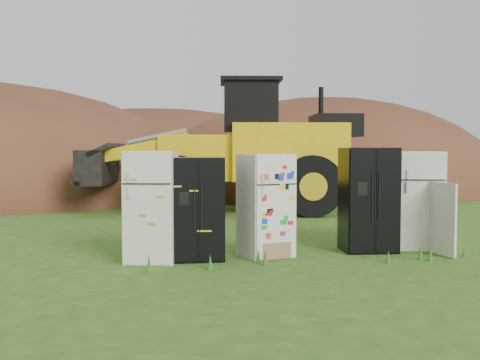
{
  "coord_description": "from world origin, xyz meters",
  "views": [
    {
      "loc": [
        -3.58,
        -9.43,
        1.81
      ],
      "look_at": [
        -0.35,
        2.0,
        1.16
      ],
      "focal_mm": 45.0,
      "sensor_mm": 36.0,
      "label": 1
    }
  ],
  "objects": [
    {
      "name": "fridge_black_side",
      "position": [
        -1.65,
        0.01,
        0.82
      ],
      "size": [
        0.93,
        0.77,
        1.65
      ],
      "primitive_type": null,
      "rotation": [
        0.0,
        0.0,
        -0.11
      ],
      "color": "black",
      "rests_on": "ground"
    },
    {
      "name": "wheel_loader",
      "position": [
        0.34,
        6.83,
        1.84
      ],
      "size": [
        8.13,
        4.84,
        3.68
      ],
      "primitive_type": null,
      "rotation": [
        0.0,
        0.0,
        -0.24
      ],
      "color": "#EAB30F",
      "rests_on": "ground"
    },
    {
      "name": "fridge_black_right",
      "position": [
        1.4,
        -0.02,
        0.9
      ],
      "size": [
        1.03,
        0.91,
        1.8
      ],
      "primitive_type": null,
      "rotation": [
        0.0,
        0.0,
        -0.19
      ],
      "color": "black",
      "rests_on": "ground"
    },
    {
      "name": "fridge_sticker",
      "position": [
        -0.49,
        -0.03,
        0.85
      ],
      "size": [
        0.87,
        0.83,
        1.69
      ],
      "primitive_type": null,
      "rotation": [
        0.0,
        0.0,
        0.19
      ],
      "color": "white",
      "rests_on": "ground"
    },
    {
      "name": "dirt_mound_back",
      "position": [
        0.29,
        18.3,
        0.0
      ],
      "size": [
        18.23,
        12.16,
        7.16
      ],
      "primitive_type": "ellipsoid",
      "color": "#482517",
      "rests_on": "ground"
    },
    {
      "name": "ground",
      "position": [
        0.0,
        0.0,
        0.0
      ],
      "size": [
        120.0,
        120.0,
        0.0
      ],
      "primitive_type": "plane",
      "color": "#2F5316",
      "rests_on": "ground"
    },
    {
      "name": "dirt_mound_right",
      "position": [
        6.18,
        12.34,
        0.0
      ],
      "size": [
        14.62,
        10.72,
        7.49
      ],
      "primitive_type": "ellipsoid",
      "color": "#482517",
      "rests_on": "ground"
    },
    {
      "name": "fridge_open_door",
      "position": [
        2.41,
        -0.01,
        0.87
      ],
      "size": [
        1.0,
        0.96,
        1.73
      ],
      "primitive_type": null,
      "rotation": [
        0.0,
        0.0,
        -0.37
      ],
      "color": "white",
      "rests_on": "ground"
    },
    {
      "name": "fridge_leftmost",
      "position": [
        -2.37,
        0.01,
        0.87
      ],
      "size": [
        0.96,
        0.94,
        1.75
      ],
      "primitive_type": null,
      "rotation": [
        0.0,
        0.0,
        -0.31
      ],
      "color": "white",
      "rests_on": "ground"
    }
  ]
}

